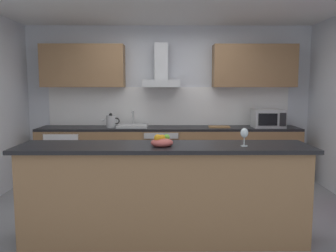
# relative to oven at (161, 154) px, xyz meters

# --- Properties ---
(ground) EXTENTS (5.87, 4.64, 0.02)m
(ground) POSITION_rel_oven_xyz_m (0.12, -1.47, -0.47)
(ground) COLOR gray
(wall_back) EXTENTS (5.87, 0.12, 2.60)m
(wall_back) POSITION_rel_oven_xyz_m (0.12, 0.41, 0.84)
(wall_back) COLOR silver
(wall_back) RESTS_ON ground
(backsplash_tile) EXTENTS (4.14, 0.02, 0.66)m
(backsplash_tile) POSITION_rel_oven_xyz_m (0.12, 0.33, 0.77)
(backsplash_tile) COLOR white
(counter_back) EXTENTS (4.29, 0.60, 0.90)m
(counter_back) POSITION_rel_oven_xyz_m (0.12, 0.03, -0.01)
(counter_back) COLOR olive
(counter_back) RESTS_ON ground
(counter_island) EXTENTS (2.92, 0.64, 0.99)m
(counter_island) POSITION_rel_oven_xyz_m (0.06, -2.25, 0.04)
(counter_island) COLOR olive
(counter_island) RESTS_ON ground
(upper_cabinets) EXTENTS (4.23, 0.32, 0.70)m
(upper_cabinets) POSITION_rel_oven_xyz_m (0.12, 0.18, 1.45)
(upper_cabinets) COLOR olive
(oven) EXTENTS (0.60, 0.62, 0.80)m
(oven) POSITION_rel_oven_xyz_m (0.00, 0.00, 0.00)
(oven) COLOR slate
(oven) RESTS_ON ground
(refrigerator) EXTENTS (0.58, 0.60, 0.85)m
(refrigerator) POSITION_rel_oven_xyz_m (-1.58, -0.00, -0.03)
(refrigerator) COLOR white
(refrigerator) RESTS_ON ground
(microwave) EXTENTS (0.50, 0.38, 0.30)m
(microwave) POSITION_rel_oven_xyz_m (1.76, -0.03, 0.59)
(microwave) COLOR #B7BABC
(microwave) RESTS_ON counter_back
(sink) EXTENTS (0.50, 0.40, 0.26)m
(sink) POSITION_rel_oven_xyz_m (-0.48, 0.01, 0.47)
(sink) COLOR silver
(sink) RESTS_ON counter_back
(kettle) EXTENTS (0.29, 0.15, 0.24)m
(kettle) POSITION_rel_oven_xyz_m (-0.82, -0.03, 0.55)
(kettle) COLOR #B7BABC
(kettle) RESTS_ON counter_back
(range_hood) EXTENTS (0.62, 0.45, 0.72)m
(range_hood) POSITION_rel_oven_xyz_m (-0.00, 0.13, 1.33)
(range_hood) COLOR #B7BABC
(wine_glass) EXTENTS (0.08, 0.08, 0.18)m
(wine_glass) POSITION_rel_oven_xyz_m (0.84, -2.32, 0.65)
(wine_glass) COLOR silver
(wine_glass) RESTS_ON counter_island
(fruit_bowl) EXTENTS (0.22, 0.22, 0.13)m
(fruit_bowl) POSITION_rel_oven_xyz_m (0.04, -2.32, 0.57)
(fruit_bowl) COLOR #B24C47
(fruit_bowl) RESTS_ON counter_island
(chopping_board) EXTENTS (0.35, 0.23, 0.02)m
(chopping_board) POSITION_rel_oven_xyz_m (0.95, -0.02, 0.45)
(chopping_board) COLOR #9E7247
(chopping_board) RESTS_ON counter_back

